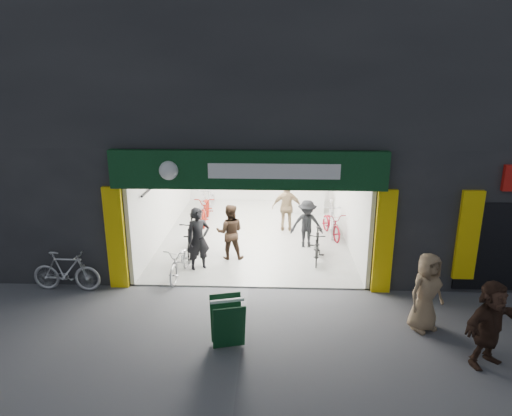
# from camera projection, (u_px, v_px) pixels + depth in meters

# --- Properties ---
(ground) EXTENTS (60.00, 60.00, 0.00)m
(ground) POSITION_uv_depth(u_px,v_px,m) (249.00, 288.00, 11.45)
(ground) COLOR #56565B
(ground) RESTS_ON ground
(building) EXTENTS (17.00, 10.27, 8.00)m
(building) POSITION_uv_depth(u_px,v_px,m) (284.00, 100.00, 14.94)
(building) COLOR #232326
(building) RESTS_ON ground
(bike_left_front) EXTENTS (0.75, 1.74, 0.89)m
(bike_left_front) POSITION_uv_depth(u_px,v_px,m) (181.00, 261.00, 11.97)
(bike_left_front) COLOR silver
(bike_left_front) RESTS_ON ground
(bike_left_midfront) EXTENTS (0.71, 1.99, 1.17)m
(bike_left_midfront) POSITION_uv_depth(u_px,v_px,m) (191.00, 236.00, 13.35)
(bike_left_midfront) COLOR black
(bike_left_midfront) RESTS_ON ground
(bike_left_midback) EXTENTS (0.78, 1.99, 1.03)m
(bike_left_midback) POSITION_uv_depth(u_px,v_px,m) (206.00, 209.00, 16.24)
(bike_left_midback) COLOR maroon
(bike_left_midback) RESTS_ON ground
(bike_left_back) EXTENTS (0.81, 1.83, 1.06)m
(bike_left_back) POSITION_uv_depth(u_px,v_px,m) (207.00, 200.00, 17.28)
(bike_left_back) COLOR #B0B0B5
(bike_left_back) RESTS_ON ground
(bike_right_front) EXTENTS (0.62, 1.62, 0.95)m
(bike_right_front) POSITION_uv_depth(u_px,v_px,m) (317.00, 245.00, 12.95)
(bike_right_front) COLOR black
(bike_right_front) RESTS_ON ground
(bike_right_mid) EXTENTS (0.91, 1.77, 0.89)m
(bike_right_mid) POSITION_uv_depth(u_px,v_px,m) (332.00, 224.00, 14.86)
(bike_right_mid) COLOR maroon
(bike_right_mid) RESTS_ON ground
(bike_right_back) EXTENTS (0.63, 1.89, 1.12)m
(bike_right_back) POSITION_uv_depth(u_px,v_px,m) (331.00, 218.00, 15.09)
(bike_right_back) COLOR #B2B2B7
(bike_right_back) RESTS_ON ground
(parked_bike) EXTENTS (1.72, 0.53, 1.02)m
(parked_bike) POSITION_uv_depth(u_px,v_px,m) (66.00, 271.00, 11.19)
(parked_bike) COLOR silver
(parked_bike) RESTS_ON ground
(customer_a) EXTENTS (0.76, 0.67, 1.76)m
(customer_a) POSITION_uv_depth(u_px,v_px,m) (198.00, 239.00, 12.27)
(customer_a) COLOR black
(customer_a) RESTS_ON ground
(customer_b) EXTENTS (0.82, 0.65, 1.64)m
(customer_b) POSITION_uv_depth(u_px,v_px,m) (230.00, 232.00, 12.99)
(customer_b) COLOR #342317
(customer_b) RESTS_ON ground
(customer_c) EXTENTS (1.00, 0.58, 1.52)m
(customer_c) POSITION_uv_depth(u_px,v_px,m) (307.00, 225.00, 13.81)
(customer_c) COLOR black
(customer_c) RESTS_ON ground
(customer_d) EXTENTS (1.02, 0.46, 1.70)m
(customer_d) POSITION_uv_depth(u_px,v_px,m) (287.00, 207.00, 15.25)
(customer_d) COLOR #907654
(customer_d) RESTS_ON ground
(pedestrian_near) EXTENTS (0.99, 0.87, 1.70)m
(pedestrian_near) POSITION_uv_depth(u_px,v_px,m) (426.00, 292.00, 9.41)
(pedestrian_near) COLOR #8C7151
(pedestrian_near) RESTS_ON ground
(pedestrian_far) EXTENTS (1.60, 1.16, 1.67)m
(pedestrian_far) POSITION_uv_depth(u_px,v_px,m) (490.00, 324.00, 8.25)
(pedestrian_far) COLOR #332017
(pedestrian_far) RESTS_ON ground
(sandwich_board) EXTENTS (0.77, 0.78, 0.97)m
(sandwich_board) POSITION_uv_depth(u_px,v_px,m) (228.00, 321.00, 8.91)
(sandwich_board) COLOR #0D361A
(sandwich_board) RESTS_ON ground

